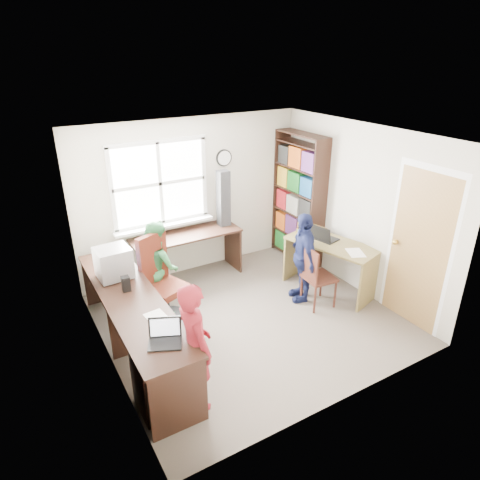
{
  "coord_description": "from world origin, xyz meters",
  "views": [
    {
      "loc": [
        -2.5,
        -4.04,
        3.28
      ],
      "look_at": [
        0.0,
        0.25,
        1.05
      ],
      "focal_mm": 32.0,
      "sensor_mm": 36.0,
      "label": 1
    }
  ],
  "objects_px": {
    "l_desk": "(161,332)",
    "person_green": "(158,267)",
    "person_navy": "(303,257)",
    "swivel_chair": "(162,285)",
    "wooden_chair": "(315,275)",
    "potted_plant": "(157,229)",
    "right_desk": "(331,256)",
    "cd_tower": "(223,198)",
    "person_red": "(195,346)",
    "bookshelf": "(298,201)",
    "laptop_right": "(323,236)",
    "laptop_left": "(165,337)",
    "crt_monitor": "(114,263)"
  },
  "relations": [
    {
      "from": "wooden_chair",
      "to": "laptop_left",
      "type": "xyz_separation_m",
      "value": [
        -2.39,
        -0.66,
        0.32
      ]
    },
    {
      "from": "bookshelf",
      "to": "person_red",
      "type": "distance_m",
      "value": 3.59
    },
    {
      "from": "l_desk",
      "to": "person_green",
      "type": "bearing_deg",
      "value": 70.66
    },
    {
      "from": "right_desk",
      "to": "potted_plant",
      "type": "height_order",
      "value": "potted_plant"
    },
    {
      "from": "wooden_chair",
      "to": "crt_monitor",
      "type": "height_order",
      "value": "crt_monitor"
    },
    {
      "from": "person_red",
      "to": "person_navy",
      "type": "bearing_deg",
      "value": -65.37
    },
    {
      "from": "laptop_right",
      "to": "person_green",
      "type": "distance_m",
      "value": 2.37
    },
    {
      "from": "l_desk",
      "to": "person_red",
      "type": "relative_size",
      "value": 2.17
    },
    {
      "from": "laptop_left",
      "to": "potted_plant",
      "type": "xyz_separation_m",
      "value": [
        0.77,
        2.31,
        0.1
      ]
    },
    {
      "from": "bookshelf",
      "to": "cd_tower",
      "type": "height_order",
      "value": "bookshelf"
    },
    {
      "from": "bookshelf",
      "to": "cd_tower",
      "type": "relative_size",
      "value": 2.42
    },
    {
      "from": "person_green",
      "to": "l_desk",
      "type": "bearing_deg",
      "value": 155.75
    },
    {
      "from": "potted_plant",
      "to": "wooden_chair",
      "type": "bearing_deg",
      "value": -45.42
    },
    {
      "from": "l_desk",
      "to": "cd_tower",
      "type": "xyz_separation_m",
      "value": [
        1.72,
        1.74,
        0.73
      ]
    },
    {
      "from": "right_desk",
      "to": "wooden_chair",
      "type": "xyz_separation_m",
      "value": [
        -0.48,
        -0.24,
        -0.06
      ]
    },
    {
      "from": "person_red",
      "to": "person_navy",
      "type": "distance_m",
      "value": 2.37
    },
    {
      "from": "right_desk",
      "to": "laptop_left",
      "type": "height_order",
      "value": "laptop_left"
    },
    {
      "from": "swivel_chair",
      "to": "cd_tower",
      "type": "bearing_deg",
      "value": 10.98
    },
    {
      "from": "laptop_left",
      "to": "crt_monitor",
      "type": "bearing_deg",
      "value": 117.08
    },
    {
      "from": "right_desk",
      "to": "person_red",
      "type": "height_order",
      "value": "person_red"
    },
    {
      "from": "person_green",
      "to": "person_navy",
      "type": "xyz_separation_m",
      "value": [
        1.82,
        -0.76,
        0.01
      ]
    },
    {
      "from": "bookshelf",
      "to": "laptop_right",
      "type": "xyz_separation_m",
      "value": [
        -0.28,
        -0.96,
        -0.2
      ]
    },
    {
      "from": "person_green",
      "to": "right_desk",
      "type": "bearing_deg",
      "value": -113.16
    },
    {
      "from": "bookshelf",
      "to": "potted_plant",
      "type": "height_order",
      "value": "bookshelf"
    },
    {
      "from": "laptop_right",
      "to": "person_red",
      "type": "relative_size",
      "value": 0.3
    },
    {
      "from": "swivel_chair",
      "to": "wooden_chair",
      "type": "bearing_deg",
      "value": -42.74
    },
    {
      "from": "l_desk",
      "to": "right_desk",
      "type": "relative_size",
      "value": 2.09
    },
    {
      "from": "person_red",
      "to": "person_navy",
      "type": "relative_size",
      "value": 1.05
    },
    {
      "from": "l_desk",
      "to": "laptop_left",
      "type": "bearing_deg",
      "value": -104.83
    },
    {
      "from": "wooden_chair",
      "to": "potted_plant",
      "type": "xyz_separation_m",
      "value": [
        -1.62,
        1.64,
        0.42
      ]
    },
    {
      "from": "l_desk",
      "to": "wooden_chair",
      "type": "bearing_deg",
      "value": 2.97
    },
    {
      "from": "crt_monitor",
      "to": "potted_plant",
      "type": "height_order",
      "value": "crt_monitor"
    },
    {
      "from": "laptop_right",
      "to": "potted_plant",
      "type": "height_order",
      "value": "potted_plant"
    },
    {
      "from": "person_navy",
      "to": "swivel_chair",
      "type": "bearing_deg",
      "value": -85.18
    },
    {
      "from": "wooden_chair",
      "to": "person_navy",
      "type": "bearing_deg",
      "value": 101.94
    },
    {
      "from": "bookshelf",
      "to": "wooden_chair",
      "type": "height_order",
      "value": "bookshelf"
    },
    {
      "from": "potted_plant",
      "to": "person_red",
      "type": "distance_m",
      "value": 2.51
    },
    {
      "from": "wooden_chair",
      "to": "cd_tower",
      "type": "relative_size",
      "value": 1.02
    },
    {
      "from": "l_desk",
      "to": "laptop_right",
      "type": "distance_m",
      "value": 2.75
    },
    {
      "from": "person_navy",
      "to": "right_desk",
      "type": "bearing_deg",
      "value": 108.59
    },
    {
      "from": "l_desk",
      "to": "right_desk",
      "type": "bearing_deg",
      "value": 7.49
    },
    {
      "from": "l_desk",
      "to": "wooden_chair",
      "type": "xyz_separation_m",
      "value": [
        2.25,
        0.12,
        0.03
      ]
    },
    {
      "from": "l_desk",
      "to": "person_green",
      "type": "xyz_separation_m",
      "value": [
        0.4,
        1.13,
        0.18
      ]
    },
    {
      "from": "person_red",
      "to": "cd_tower",
      "type": "bearing_deg",
      "value": -35.51
    },
    {
      "from": "right_desk",
      "to": "laptop_left",
      "type": "relative_size",
      "value": 3.64
    },
    {
      "from": "laptop_left",
      "to": "person_green",
      "type": "distance_m",
      "value": 1.77
    },
    {
      "from": "laptop_left",
      "to": "person_green",
      "type": "xyz_separation_m",
      "value": [
        0.54,
        1.67,
        -0.16
      ]
    },
    {
      "from": "right_desk",
      "to": "crt_monitor",
      "type": "bearing_deg",
      "value": 152.78
    },
    {
      "from": "wooden_chair",
      "to": "person_red",
      "type": "bearing_deg",
      "value": -154.5
    },
    {
      "from": "cd_tower",
      "to": "person_red",
      "type": "height_order",
      "value": "cd_tower"
    }
  ]
}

